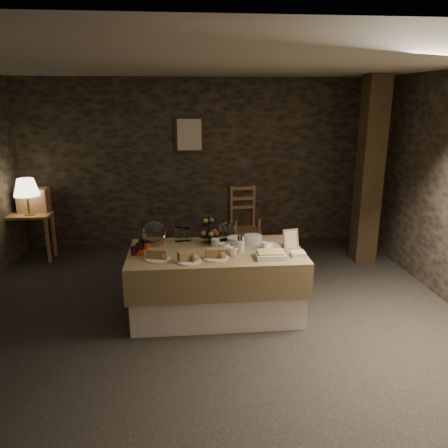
{
  "coord_description": "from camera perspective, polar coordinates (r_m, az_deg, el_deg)",
  "views": [
    {
      "loc": [
        -0.27,
        -4.37,
        2.27
      ],
      "look_at": [
        0.17,
        0.2,
        0.96
      ],
      "focal_mm": 35.0,
      "sensor_mm": 36.0,
      "label": 1
    }
  ],
  "objects": [
    {
      "name": "storage_jar_b",
      "position": [
        4.96,
        -4.88,
        -1.38
      ],
      "size": [
        0.09,
        0.09,
        0.14
      ],
      "primitive_type": "cylinder",
      "color": "white",
      "rests_on": "buffet_table"
    },
    {
      "name": "menu_frame",
      "position": [
        4.77,
        8.72,
        -1.97
      ],
      "size": [
        0.18,
        0.1,
        0.22
      ],
      "primitive_type": "cube",
      "rotation": [
        -0.24,
        0.0,
        0.17
      ],
      "color": "brown",
      "rests_on": "buffet_table"
    },
    {
      "name": "room_shell",
      "position": [
        4.44,
        -1.93,
        6.75
      ],
      "size": [
        5.52,
        5.02,
        2.6
      ],
      "color": "black",
      "rests_on": "ground"
    },
    {
      "name": "ground_plane",
      "position": [
        4.93,
        -1.76,
        -11.45
      ],
      "size": [
        5.5,
        5.0,
        0.01
      ],
      "primitive_type": "cube",
      "color": "black",
      "rests_on": "ground"
    },
    {
      "name": "cutlery_holder",
      "position": [
        4.58,
        2.09,
        -2.92
      ],
      "size": [
        0.1,
        0.1,
        0.12
      ],
      "primitive_type": "cylinder",
      "color": "white",
      "rests_on": "buffet_table"
    },
    {
      "name": "fruit_stand",
      "position": [
        4.84,
        -1.9,
        -1.08
      ],
      "size": [
        0.22,
        0.22,
        0.32
      ],
      "rotation": [
        0.0,
        0.0,
        0.22
      ],
      "color": "black",
      "rests_on": "buffet_table"
    },
    {
      "name": "console_table",
      "position": [
        6.88,
        -24.2,
        0.11
      ],
      "size": [
        0.64,
        0.37,
        0.69
      ],
      "color": "brown",
      "rests_on": "ground_plane"
    },
    {
      "name": "mug_c",
      "position": [
        4.72,
        -1.14,
        -2.5
      ],
      "size": [
        0.09,
        0.09,
        0.09
      ],
      "primitive_type": "cylinder",
      "color": "white",
      "rests_on": "buffet_table"
    },
    {
      "name": "plate_stack_a",
      "position": [
        4.76,
        1.55,
        -2.31
      ],
      "size": [
        0.19,
        0.19,
        0.1
      ],
      "primitive_type": "cylinder",
      "color": "white",
      "rests_on": "buffet_table"
    },
    {
      "name": "square_dish",
      "position": [
        4.54,
        9.64,
        -3.85
      ],
      "size": [
        0.14,
        0.14,
        0.04
      ],
      "primitive_type": "cube",
      "color": "white",
      "rests_on": "buffet_table"
    },
    {
      "name": "framed_picture",
      "position": [
        6.86,
        -4.55,
        11.56
      ],
      "size": [
        0.45,
        0.04,
        0.55
      ],
      "color": "#31241A",
      "rests_on": "room_shell"
    },
    {
      "name": "timber_column",
      "position": [
        6.45,
        18.47,
        6.49
      ],
      "size": [
        0.3,
        0.3,
        2.6
      ],
      "primitive_type": "cube",
      "color": "black",
      "rests_on": "ground_plane"
    },
    {
      "name": "bread_platter_center",
      "position": [
        4.34,
        -4.71,
        -4.37
      ],
      "size": [
        0.26,
        0.26,
        0.11
      ],
      "color": "white",
      "rests_on": "buffet_table"
    },
    {
      "name": "buffet_table",
      "position": [
        4.74,
        -1.03,
        -7.02
      ],
      "size": [
        1.84,
        0.98,
        0.73
      ],
      "color": "white",
      "rests_on": "ground_plane"
    },
    {
      "name": "plate_stack_b",
      "position": [
        4.88,
        3.8,
        -1.96
      ],
      "size": [
        0.2,
        0.2,
        0.08
      ],
      "primitive_type": "cylinder",
      "color": "white",
      "rests_on": "buffet_table"
    },
    {
      "name": "cake_dome",
      "position": [
        4.89,
        -9.11,
        -1.35
      ],
      "size": [
        0.26,
        0.26,
        0.26
      ],
      "color": "brown",
      "rests_on": "buffet_table"
    },
    {
      "name": "cup_a",
      "position": [
        4.56,
        -0.01,
        -3.15
      ],
      "size": [
        0.16,
        0.16,
        0.1
      ],
      "primitive_type": "imported",
      "rotation": [
        0.0,
        0.0,
        0.31
      ],
      "color": "white",
      "rests_on": "buffet_table"
    },
    {
      "name": "storage_jar_a",
      "position": [
        4.94,
        -5.88,
        -1.33
      ],
      "size": [
        0.1,
        0.1,
        0.16
      ],
      "primitive_type": "cylinder",
      "color": "white",
      "rests_on": "buffet_table"
    },
    {
      "name": "wine_rack",
      "position": [
        6.96,
        -23.64,
        2.9
      ],
      "size": [
        0.42,
        0.26,
        0.34
      ],
      "primitive_type": "cube",
      "color": "brown",
      "rests_on": "console_table"
    },
    {
      "name": "bowl",
      "position": [
        4.68,
        6.1,
        -3.07
      ],
      "size": [
        0.25,
        0.25,
        0.05
      ],
      "primitive_type": "imported",
      "rotation": [
        0.0,
        0.0,
        0.31
      ],
      "color": "white",
      "rests_on": "buffet_table"
    },
    {
      "name": "bread_platter_right",
      "position": [
        4.4,
        -1.13,
        -4.0
      ],
      "size": [
        0.26,
        0.26,
        0.11
      ],
      "color": "white",
      "rests_on": "buffet_table"
    },
    {
      "name": "jam_jars",
      "position": [
        4.67,
        -10.83,
        -3.13
      ],
      "size": [
        0.18,
        0.32,
        0.07
      ],
      "color": "#4E0A0D",
      "rests_on": "buffet_table"
    },
    {
      "name": "tart_dish",
      "position": [
        4.44,
        6.08,
        -4.0
      ],
      "size": [
        0.3,
        0.22,
        0.07
      ],
      "color": "white",
      "rests_on": "buffet_table"
    },
    {
      "name": "mug_d",
      "position": [
        4.64,
        5.3,
        -2.92
      ],
      "size": [
        0.08,
        0.08,
        0.09
      ],
      "primitive_type": "cylinder",
      "color": "white",
      "rests_on": "buffet_table"
    },
    {
      "name": "chair",
      "position": [
        7.04,
        2.7,
        0.65
      ],
      "size": [
        0.48,
        0.46,
        0.73
      ],
      "rotation": [
        0.0,
        0.0,
        0.1
      ],
      "color": "brown",
      "rests_on": "ground_plane"
    },
    {
      "name": "cup_b",
      "position": [
        4.48,
        1.21,
        -3.6
      ],
      "size": [
        0.1,
        0.1,
        0.09
      ],
      "primitive_type": "imported",
      "rotation": [
        0.0,
        0.0,
        -0.05
      ],
      "color": "white",
      "rests_on": "buffet_table"
    },
    {
      "name": "table_lamp",
      "position": [
        6.7,
        -24.43,
        4.33
      ],
      "size": [
        0.35,
        0.35,
        0.52
      ],
      "color": "gold",
      "rests_on": "console_table"
    },
    {
      "name": "bread_platter_left",
      "position": [
        4.43,
        -8.69,
        -4.07
      ],
      "size": [
        0.26,
        0.26,
        0.11
      ],
      "color": "white",
      "rests_on": "buffet_table"
    }
  ]
}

